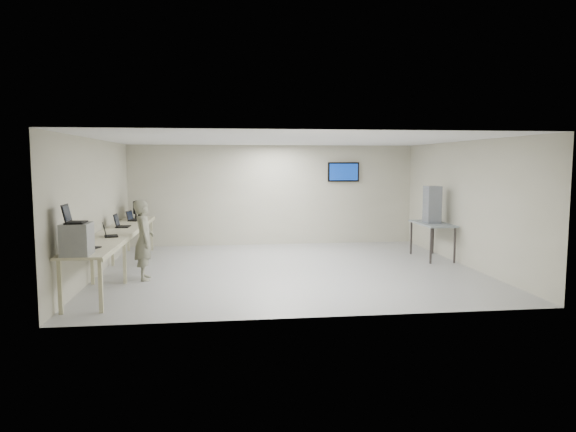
{
  "coord_description": "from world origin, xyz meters",
  "views": [
    {
      "loc": [
        -1.39,
        -10.9,
        2.33
      ],
      "look_at": [
        0.0,
        0.2,
        1.15
      ],
      "focal_mm": 32.0,
      "sensor_mm": 36.0,
      "label": 1
    }
  ],
  "objects": [
    {
      "name": "storage_bins",
      "position": [
        3.58,
        0.85,
        1.31
      ],
      "size": [
        0.34,
        0.37,
        0.89
      ],
      "color": "slate",
      "rests_on": "side_table"
    },
    {
      "name": "laptop_3",
      "position": [
        -3.62,
        1.92,
        0.96
      ],
      "size": [
        0.34,
        0.37,
        0.25
      ],
      "rotation": [
        0.0,
        0.0,
        -0.27
      ],
      "color": "black",
      "rests_on": "workbench"
    },
    {
      "name": "monitor_near",
      "position": [
        -3.6,
        2.31,
        1.18
      ],
      "size": [
        0.21,
        0.46,
        0.46
      ],
      "color": "black",
      "rests_on": "workbench"
    },
    {
      "name": "laptop_2",
      "position": [
        -3.67,
        0.68,
        0.98
      ],
      "size": [
        0.31,
        0.38,
        0.29
      ],
      "rotation": [
        0.0,
        0.0,
        -0.01
      ],
      "color": "black",
      "rests_on": "workbench"
    },
    {
      "name": "workbench",
      "position": [
        -3.59,
        0.0,
        0.83
      ],
      "size": [
        0.76,
        6.0,
        0.9
      ],
      "color": "beige",
      "rests_on": "ground"
    },
    {
      "name": "soldier",
      "position": [
        -2.97,
        -0.6,
        0.8
      ],
      "size": [
        0.47,
        0.63,
        1.59
      ],
      "primitive_type": "imported",
      "rotation": [
        0.0,
        0.0,
        1.73
      ],
      "color": "#636A54",
      "rests_on": "ground"
    },
    {
      "name": "laptop_on_box",
      "position": [
        -3.71,
        -2.75,
        1.47
      ],
      "size": [
        0.31,
        0.38,
        0.29
      ],
      "rotation": [
        0.0,
        0.0,
        0.02
      ],
      "color": "black",
      "rests_on": "equipment_box"
    },
    {
      "name": "equipment_box",
      "position": [
        -3.65,
        -2.75,
        1.15
      ],
      "size": [
        0.42,
        0.48,
        0.49
      ],
      "primitive_type": "cube",
      "rotation": [
        0.0,
        0.0,
        0.01
      ],
      "color": "gray",
      "rests_on": "workbench"
    },
    {
      "name": "side_table",
      "position": [
        3.6,
        0.85,
        0.8
      ],
      "size": [
        0.68,
        1.45,
        0.87
      ],
      "color": "slate",
      "rests_on": "ground"
    },
    {
      "name": "laptop_0",
      "position": [
        -3.66,
        -2.18,
        0.97
      ],
      "size": [
        0.36,
        0.39,
        0.26
      ],
      "rotation": [
        0.0,
        0.0,
        -0.33
      ],
      "color": "black",
      "rests_on": "workbench"
    },
    {
      "name": "monitor_far",
      "position": [
        -3.6,
        2.75,
        1.16
      ],
      "size": [
        0.2,
        0.44,
        0.44
      ],
      "color": "black",
      "rests_on": "workbench"
    },
    {
      "name": "laptop_1",
      "position": [
        -3.61,
        -0.78,
        0.97
      ],
      "size": [
        0.35,
        0.39,
        0.26
      ],
      "rotation": [
        0.0,
        0.0,
        0.25
      ],
      "color": "black",
      "rests_on": "workbench"
    },
    {
      "name": "room",
      "position": [
        0.03,
        0.06,
        1.41
      ],
      "size": [
        8.01,
        7.01,
        2.81
      ],
      "color": "#A4A4A4",
      "rests_on": "ground"
    }
  ]
}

